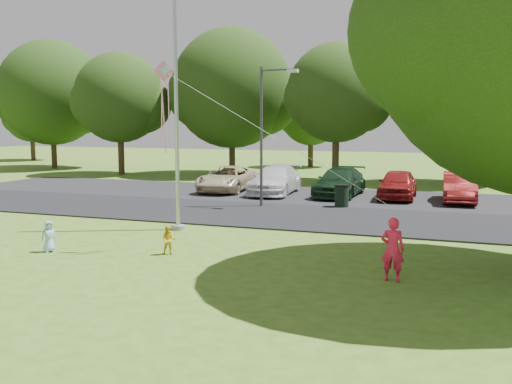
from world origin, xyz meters
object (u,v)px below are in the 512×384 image
(child_blue, at_px, (49,236))
(trash_can, at_px, (342,196))
(street_lamp, at_px, (267,124))
(kite, at_px, (169,89))
(child_yellow, at_px, (169,240))
(flagpole, at_px, (176,111))
(woman, at_px, (393,249))

(child_blue, bearing_deg, trash_can, 6.84)
(street_lamp, distance_m, kite, 9.22)
(trash_can, distance_m, child_yellow, 10.97)
(street_lamp, relative_size, child_yellow, 7.24)
(child_yellow, relative_size, kite, 0.12)
(child_yellow, bearing_deg, flagpole, 90.90)
(street_lamp, relative_size, trash_can, 5.93)
(trash_can, height_order, child_yellow, trash_can)
(flagpole, xyz_separation_m, child_blue, (-1.96, -4.40, -3.70))
(flagpole, height_order, child_blue, flagpole)
(street_lamp, xyz_separation_m, woman, (6.60, -10.18, -2.94))
(trash_can, bearing_deg, woman, -73.04)
(woman, height_order, child_yellow, woman)
(child_blue, bearing_deg, woman, -52.38)
(woman, distance_m, child_yellow, 6.39)
(child_blue, distance_m, kite, 5.59)
(flagpole, height_order, woman, flagpole)
(child_yellow, distance_m, kite, 4.33)
(trash_can, xyz_separation_m, woman, (3.41, -11.18, 0.25))
(woman, bearing_deg, kite, -7.07)
(street_lamp, height_order, trash_can, street_lamp)
(trash_can, distance_m, child_blue, 13.11)
(kite, bearing_deg, flagpole, 96.20)
(street_lamp, bearing_deg, trash_can, 20.40)
(woman, xyz_separation_m, child_yellow, (-6.35, 0.61, -0.35))
(child_yellow, height_order, kite, kite)
(trash_can, distance_m, kite, 11.42)
(street_lamp, xyz_separation_m, child_yellow, (0.25, -9.57, -3.29))
(flagpole, distance_m, child_yellow, 5.37)
(woman, bearing_deg, child_blue, 3.32)
(kite, bearing_deg, woman, -27.09)
(street_lamp, relative_size, kite, 0.89)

